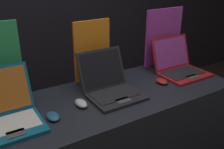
{
  "coord_description": "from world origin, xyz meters",
  "views": [
    {
      "loc": [
        -0.83,
        -1.0,
        1.71
      ],
      "look_at": [
        0.0,
        0.33,
        1.05
      ],
      "focal_mm": 42.0,
      "sensor_mm": 36.0,
      "label": 1
    }
  ],
  "objects_px": {
    "mouse_front": "(53,116)",
    "laptop_middle": "(110,85)",
    "mouse_middle": "(81,103)",
    "promo_stand_middle": "(92,53)",
    "laptop_back": "(179,66)",
    "mouse_back": "(162,81)",
    "promo_stand_back": "(163,39)",
    "laptop_front": "(8,112)"
  },
  "relations": [
    {
      "from": "laptop_middle",
      "to": "mouse_back",
      "type": "bearing_deg",
      "value": -7.5
    },
    {
      "from": "mouse_front",
      "to": "promo_stand_middle",
      "type": "height_order",
      "value": "promo_stand_middle"
    },
    {
      "from": "mouse_middle",
      "to": "mouse_back",
      "type": "height_order",
      "value": "mouse_middle"
    },
    {
      "from": "mouse_front",
      "to": "mouse_back",
      "type": "distance_m",
      "value": 0.85
    },
    {
      "from": "laptop_back",
      "to": "mouse_back",
      "type": "height_order",
      "value": "laptop_back"
    },
    {
      "from": "promo_stand_middle",
      "to": "mouse_middle",
      "type": "bearing_deg",
      "value": -129.3
    },
    {
      "from": "mouse_middle",
      "to": "promo_stand_back",
      "type": "height_order",
      "value": "promo_stand_back"
    },
    {
      "from": "promo_stand_back",
      "to": "mouse_middle",
      "type": "bearing_deg",
      "value": -163.17
    },
    {
      "from": "laptop_front",
      "to": "promo_stand_middle",
      "type": "height_order",
      "value": "promo_stand_middle"
    },
    {
      "from": "mouse_front",
      "to": "laptop_back",
      "type": "bearing_deg",
      "value": 5.78
    },
    {
      "from": "promo_stand_middle",
      "to": "laptop_back",
      "type": "height_order",
      "value": "promo_stand_middle"
    },
    {
      "from": "laptop_middle",
      "to": "promo_stand_back",
      "type": "xyz_separation_m",
      "value": [
        0.66,
        0.23,
        0.17
      ]
    },
    {
      "from": "mouse_front",
      "to": "laptop_middle",
      "type": "relative_size",
      "value": 0.29
    },
    {
      "from": "promo_stand_back",
      "to": "mouse_back",
      "type": "bearing_deg",
      "value": -131.26
    },
    {
      "from": "promo_stand_middle",
      "to": "laptop_middle",
      "type": "bearing_deg",
      "value": -90.0
    },
    {
      "from": "laptop_front",
      "to": "mouse_back",
      "type": "height_order",
      "value": "laptop_front"
    },
    {
      "from": "laptop_front",
      "to": "mouse_middle",
      "type": "height_order",
      "value": "laptop_front"
    },
    {
      "from": "laptop_back",
      "to": "promo_stand_back",
      "type": "relative_size",
      "value": 0.75
    },
    {
      "from": "mouse_front",
      "to": "promo_stand_back",
      "type": "relative_size",
      "value": 0.22
    },
    {
      "from": "mouse_middle",
      "to": "promo_stand_middle",
      "type": "relative_size",
      "value": 0.25
    },
    {
      "from": "laptop_front",
      "to": "laptop_back",
      "type": "xyz_separation_m",
      "value": [
        1.32,
        0.02,
        -0.0
      ]
    },
    {
      "from": "mouse_front",
      "to": "mouse_middle",
      "type": "bearing_deg",
      "value": 13.06
    },
    {
      "from": "promo_stand_back",
      "to": "mouse_front",
      "type": "bearing_deg",
      "value": -163.84
    },
    {
      "from": "promo_stand_back",
      "to": "laptop_back",
      "type": "bearing_deg",
      "value": -90.0
    },
    {
      "from": "laptop_middle",
      "to": "laptop_back",
      "type": "height_order",
      "value": "laptop_middle"
    },
    {
      "from": "promo_stand_middle",
      "to": "laptop_front",
      "type": "bearing_deg",
      "value": -159.03
    },
    {
      "from": "laptop_middle",
      "to": "mouse_back",
      "type": "xyz_separation_m",
      "value": [
        0.41,
        -0.05,
        -0.05
      ]
    },
    {
      "from": "mouse_middle",
      "to": "mouse_front",
      "type": "bearing_deg",
      "value": -166.94
    },
    {
      "from": "mouse_front",
      "to": "mouse_middle",
      "type": "relative_size",
      "value": 0.95
    },
    {
      "from": "laptop_back",
      "to": "promo_stand_back",
      "type": "distance_m",
      "value": 0.27
    },
    {
      "from": "mouse_middle",
      "to": "mouse_back",
      "type": "relative_size",
      "value": 1.11
    },
    {
      "from": "mouse_back",
      "to": "promo_stand_back",
      "type": "xyz_separation_m",
      "value": [
        0.25,
        0.28,
        0.22
      ]
    },
    {
      "from": "mouse_front",
      "to": "promo_stand_middle",
      "type": "distance_m",
      "value": 0.59
    },
    {
      "from": "laptop_front",
      "to": "mouse_back",
      "type": "distance_m",
      "value": 1.07
    },
    {
      "from": "laptop_middle",
      "to": "laptop_back",
      "type": "xyz_separation_m",
      "value": [
        0.66,
        0.02,
        -0.0
      ]
    },
    {
      "from": "laptop_front",
      "to": "mouse_front",
      "type": "bearing_deg",
      "value": -21.85
    },
    {
      "from": "laptop_front",
      "to": "mouse_middle",
      "type": "distance_m",
      "value": 0.42
    },
    {
      "from": "mouse_middle",
      "to": "laptop_back",
      "type": "bearing_deg",
      "value": 4.14
    },
    {
      "from": "mouse_front",
      "to": "promo_stand_back",
      "type": "xyz_separation_m",
      "value": [
        1.1,
        0.32,
        0.22
      ]
    },
    {
      "from": "mouse_middle",
      "to": "promo_stand_back",
      "type": "bearing_deg",
      "value": 16.83
    },
    {
      "from": "mouse_front",
      "to": "mouse_back",
      "type": "bearing_deg",
      "value": 2.4
    },
    {
      "from": "promo_stand_back",
      "to": "promo_stand_middle",
      "type": "bearing_deg",
      "value": 178.01
    }
  ]
}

